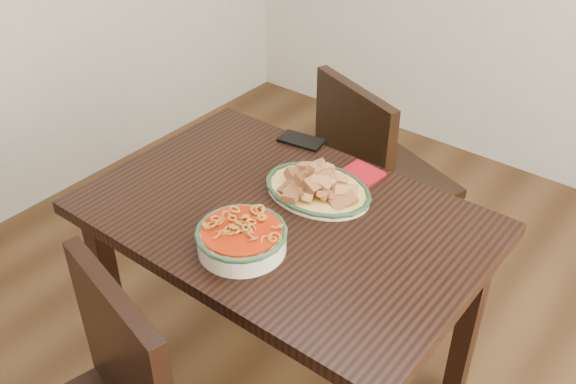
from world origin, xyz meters
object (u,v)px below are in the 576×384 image
Objects in this scene: dining_table at (284,242)px; fish_plate at (318,180)px; noodle_bowl at (241,236)px; smartphone at (301,140)px; chair_far at (373,175)px.

fish_plate reaches higher than dining_table.
dining_table is 0.25m from noodle_bowl.
smartphone is (-0.21, 0.54, -0.04)m from noodle_bowl.
chair_far is (-0.09, 0.66, -0.14)m from dining_table.
noodle_bowl reaches higher than smartphone.
dining_table is at bearing -97.58° from fish_plate.
chair_far is 6.00× the size of smartphone.
noodle_bowl is 1.65× the size of smartphone.
fish_plate is (0.02, 0.14, 0.15)m from dining_table.
chair_far is 2.70× the size of fish_plate.
noodle_bowl is (-0.00, -0.33, -0.00)m from fish_plate.
fish_plate is at bearing 82.42° from dining_table.
noodle_bowl is (0.10, -0.85, 0.29)m from chair_far.
fish_plate is (0.11, -0.52, 0.30)m from chair_far.
smartphone is (-0.20, 0.35, 0.11)m from dining_table.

